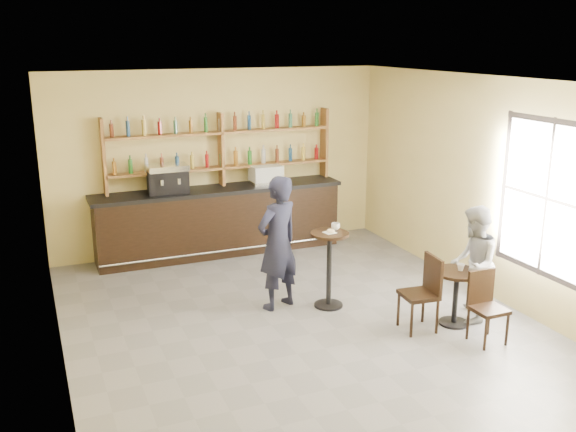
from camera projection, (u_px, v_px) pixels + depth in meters
name	position (u px, v px, depth m)	size (l,w,h in m)	color
floor	(297.00, 321.00, 8.70)	(7.00, 7.00, 0.00)	slate
ceiling	(298.00, 81.00, 7.84)	(7.00, 7.00, 0.00)	white
wall_back	(219.00, 161.00, 11.38)	(7.00, 7.00, 0.00)	#DFCB7F
wall_front	(470.00, 309.00, 5.16)	(7.00, 7.00, 0.00)	#DFCB7F
wall_left	(51.00, 233.00, 7.16)	(7.00, 7.00, 0.00)	#DFCB7F
wall_right	(485.00, 187.00, 9.38)	(7.00, 7.00, 0.00)	#DFCB7F
window_pane	(547.00, 199.00, 8.28)	(2.00, 2.00, 0.00)	white
window_frame	(546.00, 199.00, 8.28)	(0.04, 1.70, 2.10)	black
shelf_unit	(221.00, 150.00, 11.21)	(4.00, 0.26, 1.40)	brown
liquor_bottles	(221.00, 140.00, 11.17)	(3.68, 0.10, 1.00)	#8C5919
bar_counter	(220.00, 221.00, 11.29)	(4.39, 0.86, 1.19)	black
espresso_machine	(168.00, 179.00, 10.75)	(0.66, 0.43, 0.47)	black
pastry_case	(266.00, 175.00, 11.41)	(0.55, 0.44, 0.33)	silver
pedestal_table	(329.00, 270.00, 9.03)	(0.53, 0.53, 1.10)	black
napkin	(330.00, 232.00, 8.89)	(0.15, 0.15, 0.00)	white
donut	(331.00, 231.00, 8.87)	(0.11, 0.11, 0.04)	tan
cup_pedestal	(336.00, 226.00, 9.01)	(0.12, 0.12, 0.10)	white
man_main	(278.00, 243.00, 8.90)	(0.70, 0.46, 1.91)	black
cafe_table	(455.00, 298.00, 8.50)	(0.60, 0.60, 0.75)	black
cup_cafe	(461.00, 267.00, 8.41)	(0.10, 0.10, 0.09)	white
chair_west	(419.00, 294.00, 8.31)	(0.43, 0.43, 1.00)	black
chair_south	(489.00, 309.00, 7.97)	(0.39, 0.39, 0.91)	black
patron_second	(473.00, 264.00, 8.54)	(0.77, 0.60, 1.59)	gray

